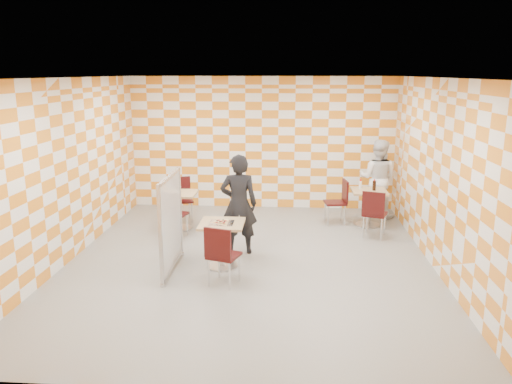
% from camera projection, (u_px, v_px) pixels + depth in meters
% --- Properties ---
extents(room_shell, '(7.00, 7.00, 7.00)m').
position_uv_depth(room_shell, '(252.00, 167.00, 8.51)').
color(room_shell, gray).
rests_on(room_shell, ground).
extents(main_table, '(0.70, 0.70, 0.75)m').
position_uv_depth(main_table, '(222.00, 237.00, 7.99)').
color(main_table, tan).
rests_on(main_table, ground).
extents(second_table, '(0.70, 0.70, 0.75)m').
position_uv_depth(second_table, '(369.00, 202.00, 10.17)').
color(second_table, tan).
rests_on(second_table, ground).
extents(empty_table, '(0.70, 0.70, 0.75)m').
position_uv_depth(empty_table, '(179.00, 204.00, 9.97)').
color(empty_table, tan).
rests_on(empty_table, ground).
extents(chair_main_front, '(0.53, 0.54, 0.92)m').
position_uv_depth(chair_main_front, '(221.00, 252.00, 7.25)').
color(chair_main_front, '#350A0A').
rests_on(chair_main_front, ground).
extents(chair_second_front, '(0.54, 0.55, 0.92)m').
position_uv_depth(chair_second_front, '(374.00, 210.00, 9.40)').
color(chair_second_front, '#350A0A').
rests_on(chair_second_front, ground).
extents(chair_second_side, '(0.48, 0.47, 0.92)m').
position_uv_depth(chair_second_side, '(340.00, 198.00, 10.30)').
color(chair_second_side, '#350A0A').
rests_on(chair_second_side, ground).
extents(chair_empty_near, '(0.51, 0.52, 0.92)m').
position_uv_depth(chair_empty_near, '(172.00, 211.00, 9.36)').
color(chair_empty_near, '#350A0A').
rests_on(chair_empty_near, ground).
extents(chair_empty_far, '(0.54, 0.55, 0.92)m').
position_uv_depth(chair_empty_far, '(181.00, 195.00, 10.55)').
color(chair_empty_far, '#350A0A').
rests_on(chair_empty_far, ground).
extents(partition, '(0.08, 1.38, 1.55)m').
position_uv_depth(partition, '(171.00, 223.00, 7.80)').
color(partition, white).
rests_on(partition, ground).
extents(man_dark, '(0.67, 0.47, 1.74)m').
position_uv_depth(man_dark, '(239.00, 204.00, 8.57)').
color(man_dark, black).
rests_on(man_dark, ground).
extents(man_white, '(0.99, 0.89, 1.69)m').
position_uv_depth(man_white, '(378.00, 178.00, 10.78)').
color(man_white, white).
rests_on(man_white, ground).
extents(pizza_on_foil, '(0.40, 0.40, 0.04)m').
position_uv_depth(pizza_on_foil, '(222.00, 222.00, 7.91)').
color(pizza_on_foil, silver).
rests_on(pizza_on_foil, main_table).
extents(sport_bottle, '(0.06, 0.06, 0.20)m').
position_uv_depth(sport_bottle, '(360.00, 184.00, 10.23)').
color(sport_bottle, white).
rests_on(sport_bottle, second_table).
extents(soda_bottle, '(0.07, 0.07, 0.23)m').
position_uv_depth(soda_bottle, '(374.00, 185.00, 10.08)').
color(soda_bottle, black).
rests_on(soda_bottle, second_table).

